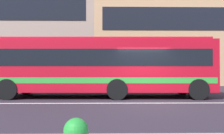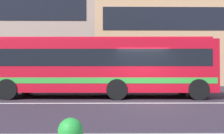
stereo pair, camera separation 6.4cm
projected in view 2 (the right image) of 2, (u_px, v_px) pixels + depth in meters
name	position (u px, v px, depth m)	size (l,w,h in m)	color
ground_plane	(147.00, 103.00, 9.30)	(160.00, 160.00, 0.00)	#302630
lane_centre_line	(147.00, 103.00, 9.30)	(60.00, 0.16, 0.01)	silver
hedge_row_far	(87.00, 85.00, 15.06)	(12.23, 1.10, 0.82)	#1C4915
apartment_block_left	(11.00, 27.00, 23.75)	(18.89, 8.82, 12.26)	tan
apartment_block_right	(181.00, 36.00, 23.93)	(18.38, 8.82, 10.50)	tan
transit_bus	(104.00, 65.00, 11.55)	(11.18, 2.81, 3.05)	red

